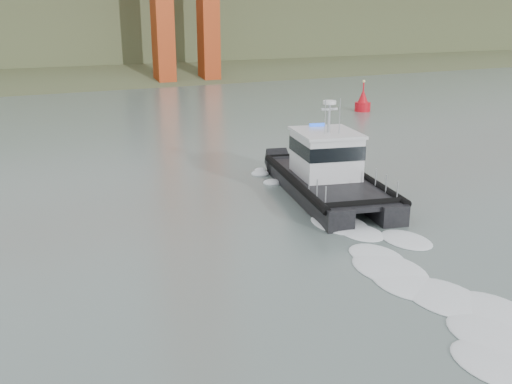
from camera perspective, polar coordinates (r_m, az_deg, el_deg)
ground at (r=23.75m, az=11.00°, el=-9.90°), size 400.00×400.00×0.00m
headlands at (r=142.41m, az=-23.36°, el=14.29°), size 500.00×105.36×27.12m
patrol_boat at (r=35.56m, az=7.13°, el=2.08°), size 7.58×13.27×6.08m
nav_buoy at (r=69.19m, az=10.63°, el=8.79°), size 1.85×1.85×3.86m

